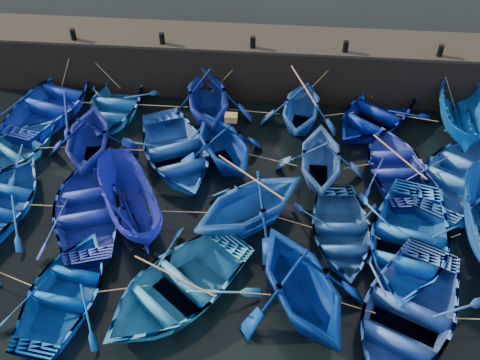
# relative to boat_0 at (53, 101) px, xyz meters

# --- Properties ---
(ground) EXTENTS (120.00, 120.00, 0.00)m
(ground) POSITION_rel_boat_0_xyz_m (8.83, -7.67, -0.60)
(ground) COLOR black
(ground) RESTS_ON ground
(quay_wall) EXTENTS (26.00, 2.50, 2.50)m
(quay_wall) POSITION_rel_boat_0_xyz_m (8.83, 2.83, 0.65)
(quay_wall) COLOR black
(quay_wall) RESTS_ON ground
(quay_top) EXTENTS (26.00, 2.50, 0.12)m
(quay_top) POSITION_rel_boat_0_xyz_m (8.83, 2.83, 1.96)
(quay_top) COLOR black
(quay_top) RESTS_ON quay_wall
(bollard_0) EXTENTS (0.24, 0.24, 0.50)m
(bollard_0) POSITION_rel_boat_0_xyz_m (0.83, 1.93, 2.27)
(bollard_0) COLOR black
(bollard_0) RESTS_ON quay_top
(bollard_1) EXTENTS (0.24, 0.24, 0.50)m
(bollard_1) POSITION_rel_boat_0_xyz_m (4.83, 1.93, 2.27)
(bollard_1) COLOR black
(bollard_1) RESTS_ON quay_top
(bollard_2) EXTENTS (0.24, 0.24, 0.50)m
(bollard_2) POSITION_rel_boat_0_xyz_m (8.83, 1.93, 2.27)
(bollard_2) COLOR black
(bollard_2) RESTS_ON quay_top
(bollard_3) EXTENTS (0.24, 0.24, 0.50)m
(bollard_3) POSITION_rel_boat_0_xyz_m (12.83, 1.93, 2.27)
(bollard_3) COLOR black
(bollard_3) RESTS_ON quay_top
(bollard_4) EXTENTS (0.24, 0.24, 0.50)m
(bollard_4) POSITION_rel_boat_0_xyz_m (16.83, 1.93, 2.27)
(bollard_4) COLOR black
(bollard_4) RESTS_ON quay_top
(boat_0) EXTENTS (5.43, 6.60, 1.19)m
(boat_0) POSITION_rel_boat_0_xyz_m (0.00, 0.00, 0.00)
(boat_0) COLOR #0D29A4
(boat_0) RESTS_ON ground
(boat_1) EXTENTS (3.64, 4.93, 0.99)m
(boat_1) POSITION_rel_boat_0_xyz_m (2.75, 0.12, -0.10)
(boat_1) COLOR #1858B1
(boat_1) RESTS_ON ground
(boat_2) EXTENTS (4.85, 5.32, 2.40)m
(boat_2) POSITION_rel_boat_0_xyz_m (7.00, 0.13, 0.60)
(boat_2) COLOR navy
(boat_2) RESTS_ON ground
(boat_3) EXTENTS (3.92, 4.38, 2.08)m
(boat_3) POSITION_rel_boat_0_xyz_m (11.08, -0.02, 0.45)
(boat_3) COLOR blue
(boat_3) RESTS_ON ground
(boat_4) EXTENTS (6.07, 6.36, 1.07)m
(boat_4) POSITION_rel_boat_0_xyz_m (14.33, 0.39, -0.06)
(boat_4) COLOR #00137C
(boat_4) RESTS_ON ground
(boat_5) EXTENTS (2.23, 5.11, 1.93)m
(boat_5) POSITION_rel_boat_0_xyz_m (17.90, 0.04, 0.37)
(boat_5) COLOR #054698
(boat_5) RESTS_ON ground
(boat_6) EXTENTS (4.99, 5.39, 0.91)m
(boat_6) POSITION_rel_boat_0_xyz_m (-0.48, -3.17, -0.14)
(boat_6) COLOR blue
(boat_6) RESTS_ON ground
(boat_7) EXTENTS (4.28, 4.77, 2.24)m
(boat_7) POSITION_rel_boat_0_xyz_m (2.62, -2.98, 0.53)
(boat_7) COLOR navy
(boat_7) RESTS_ON ground
(boat_8) EXTENTS (5.77, 6.51, 1.12)m
(boat_8) POSITION_rel_boat_0_xyz_m (6.08, -2.90, -0.04)
(boat_8) COLOR #15459B
(boat_8) RESTS_ON ground
(boat_9) EXTENTS (5.16, 5.37, 2.18)m
(boat_9) POSITION_rel_boat_0_xyz_m (8.04, -2.77, 0.49)
(boat_9) COLOR navy
(boat_9) RESTS_ON ground
(boat_10) EXTENTS (3.57, 4.12, 2.13)m
(boat_10) POSITION_rel_boat_0_xyz_m (11.86, -3.32, 0.47)
(boat_10) COLOR #2351A3
(boat_10) RESTS_ON ground
(boat_11) EXTENTS (3.95, 5.10, 0.98)m
(boat_11) POSITION_rel_boat_0_xyz_m (14.86, -2.92, -0.11)
(boat_11) COLOR #182999
(boat_11) RESTS_ON ground
(boat_12) EXTENTS (6.14, 6.68, 1.13)m
(boat_12) POSITION_rel_boat_0_xyz_m (17.19, -3.32, -0.03)
(boat_12) COLOR blue
(boat_12) RESTS_ON ground
(boat_13) EXTENTS (4.29, 5.43, 1.02)m
(boat_13) POSITION_rel_boat_0_xyz_m (0.19, -6.27, -0.09)
(boat_13) COLOR #0A3FA1
(boat_13) RESTS_ON ground
(boat_14) EXTENTS (5.12, 6.07, 1.07)m
(boat_14) POSITION_rel_boat_0_xyz_m (3.46, -6.25, -0.06)
(boat_14) COLOR #182AA3
(boat_14) RESTS_ON ground
(boat_15) EXTENTS (3.78, 4.82, 1.77)m
(boat_15) POSITION_rel_boat_0_xyz_m (5.02, -6.17, 0.29)
(boat_15) COLOR navy
(boat_15) RESTS_ON ground
(boat_16) EXTENTS (6.02, 5.94, 2.40)m
(boat_16) POSITION_rel_boat_0_xyz_m (9.31, -6.07, 0.61)
(boat_16) COLOR #134BB8
(boat_16) RESTS_ON ground
(boat_17) EXTENTS (3.53, 4.71, 0.93)m
(boat_17) POSITION_rel_boat_0_xyz_m (12.53, -6.50, -0.13)
(boat_17) COLOR navy
(boat_17) RESTS_ON ground
(boat_18) EXTENTS (5.36, 6.53, 1.18)m
(boat_18) POSITION_rel_boat_0_xyz_m (14.75, -6.81, -0.00)
(boat_18) COLOR blue
(boat_18) RESTS_ON ground
(boat_21) EXTENTS (3.93, 5.08, 0.97)m
(boat_21) POSITION_rel_boat_0_xyz_m (3.80, -9.76, -0.11)
(boat_21) COLOR #003A92
(boat_21) RESTS_ON ground
(boat_22) EXTENTS (6.59, 6.83, 1.15)m
(boat_22) POSITION_rel_boat_0_xyz_m (7.22, -9.36, -0.02)
(boat_22) COLOR #1E70BB
(boat_22) RESTS_ON ground
(boat_23) EXTENTS (5.75, 6.05, 2.49)m
(boat_23) POSITION_rel_boat_0_xyz_m (11.12, -9.36, 0.65)
(boat_23) COLOR navy
(boat_23) RESTS_ON ground
(boat_24) EXTENTS (6.20, 7.01, 1.20)m
(boat_24) POSITION_rel_boat_0_xyz_m (14.31, -9.74, 0.01)
(boat_24) COLOR #1F4598
(boat_24) RESTS_ON ground
(wooden_crate) EXTENTS (0.47, 0.37, 0.27)m
(wooden_crate) POSITION_rel_boat_0_xyz_m (8.34, -2.77, 1.72)
(wooden_crate) COLOR olive
(wooden_crate) RESTS_ON boat_9
(mooring_ropes) EXTENTS (17.95, 11.63, 2.10)m
(mooring_ropes) POSITION_rel_boat_0_xyz_m (8.72, -2.71, 0.29)
(mooring_ropes) COLOR tan
(mooring_ropes) RESTS_ON ground
(loose_oars) EXTENTS (9.90, 11.42, 1.49)m
(loose_oars) POSITION_rel_boat_0_xyz_m (10.62, -4.59, 1.09)
(loose_oars) COLOR #99724C
(loose_oars) RESTS_ON ground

